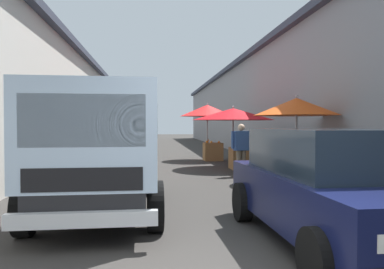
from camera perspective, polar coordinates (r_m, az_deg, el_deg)
The scene contains 11 objects.
ground at distance 16.57m, azimuth -3.00°, elevation -3.77°, with size 90.00×90.00×0.00m, color #33302D.
building_left_whitewash at distance 19.84m, azimuth -25.08°, elevation 3.73°, with size 49.80×7.50×4.67m.
building_right_concrete at distance 20.46m, azimuth 17.67°, elevation 4.15°, with size 49.80×7.50×4.98m.
fruit_stall_near_left at distance 13.48m, azimuth 6.11°, elevation 2.33°, with size 2.83×2.83×2.15m.
fruit_stall_near_right at distance 10.44m, azimuth 14.95°, elevation 2.39°, with size 2.20×2.20×2.27m.
fruit_stall_far_left at distance 16.50m, azimuth 2.37°, elevation 2.59°, with size 2.31×2.31×2.42m.
hatchback_car at distance 5.27m, azimuth 20.20°, elevation -7.03°, with size 3.95×1.99×1.45m.
delivery_truck at distance 6.20m, azimuth -13.77°, elevation -2.91°, with size 4.97×2.08×2.08m.
vendor_by_crates at distance 9.10m, azimuth -19.60°, elevation -2.24°, with size 0.58×0.40×1.62m.
vendor_in_shade at distance 11.48m, azimuth 7.20°, elevation -1.74°, with size 0.27×0.61×1.53m.
plastic_stool at distance 17.28m, azimuth -7.99°, elevation -2.49°, with size 0.30×0.30×0.43m.
Camera 1 is at (-2.98, 0.85, 1.51)m, focal length 36.51 mm.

